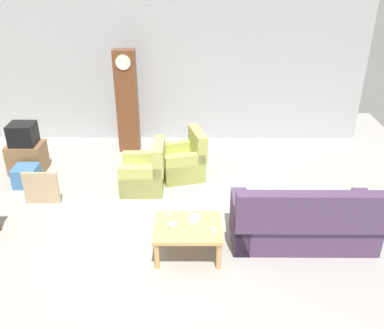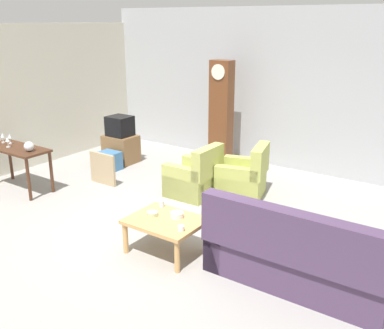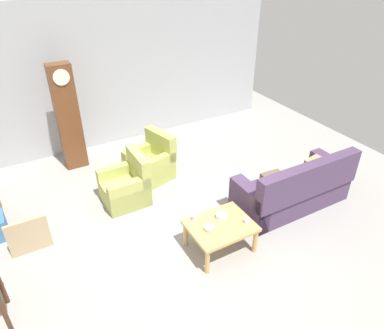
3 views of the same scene
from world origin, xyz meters
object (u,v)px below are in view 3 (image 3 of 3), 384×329
object	(u,v)px
coffee_table_wood	(220,228)
grandfather_clock	(68,118)
framed_picture_leaning	(29,236)
bowl_shallow_green	(209,228)
couch_floral	(294,190)
bowl_white_stacked	(221,216)
armchair_olive_far	(151,164)
armchair_olive_near	(127,186)
cup_blue_rimmed	(194,217)
cup_white_porcelain	(247,221)

from	to	relation	value
coffee_table_wood	grandfather_clock	bearing A→B (deg)	110.40
framed_picture_leaning	bowl_shallow_green	xyz separation A→B (m)	(2.33, -1.36, 0.20)
couch_floral	bowl_white_stacked	bearing A→B (deg)	-175.68
grandfather_clock	bowl_white_stacked	distance (m)	3.76
coffee_table_wood	bowl_shallow_green	xyz separation A→B (m)	(-0.21, -0.02, 0.10)
armchair_olive_far	framed_picture_leaning	xyz separation A→B (m)	(-2.43, -1.00, -0.01)
armchair_olive_near	coffee_table_wood	world-z (taller)	armchair_olive_near
cup_blue_rimmed	coffee_table_wood	bearing A→B (deg)	-44.39
cup_blue_rimmed	cup_white_porcelain	bearing A→B (deg)	-34.08
cup_white_porcelain	bowl_white_stacked	size ratio (longest dim) A/B	0.48
framed_picture_leaning	grandfather_clock	bearing A→B (deg)	61.14
armchair_olive_far	cup_white_porcelain	xyz separation A→B (m)	(0.47, -2.51, 0.20)
armchair_olive_near	bowl_white_stacked	bearing A→B (deg)	-62.41
bowl_shallow_green	armchair_olive_near	bearing A→B (deg)	107.76
couch_floral	armchair_olive_near	xyz separation A→B (m)	(-2.51, 1.60, -0.05)
grandfather_clock	cup_white_porcelain	world-z (taller)	grandfather_clock
couch_floral	grandfather_clock	distance (m)	4.55
bowl_white_stacked	bowl_shallow_green	bearing A→B (deg)	-155.04
couch_floral	armchair_olive_near	bearing A→B (deg)	147.45
couch_floral	cup_blue_rimmed	world-z (taller)	couch_floral
framed_picture_leaning	bowl_white_stacked	size ratio (longest dim) A/B	3.50
coffee_table_wood	framed_picture_leaning	bearing A→B (deg)	152.10
coffee_table_wood	grandfather_clock	size ratio (longest dim) A/B	0.44
couch_floral	armchair_olive_far	bearing A→B (deg)	130.79
cup_blue_rimmed	bowl_shallow_green	bearing A→B (deg)	-75.36
grandfather_clock	bowl_white_stacked	bearing A→B (deg)	-67.59
cup_white_porcelain	cup_blue_rimmed	world-z (taller)	cup_blue_rimmed
grandfather_clock	cup_white_porcelain	bearing A→B (deg)	-65.60
bowl_shallow_green	bowl_white_stacked	bearing A→B (deg)	24.96
armchair_olive_far	bowl_shallow_green	xyz separation A→B (m)	(-0.10, -2.37, 0.19)
armchair_olive_far	coffee_table_wood	xyz separation A→B (m)	(0.11, -2.35, 0.10)
armchair_olive_near	cup_blue_rimmed	bearing A→B (deg)	-71.66
framed_picture_leaning	armchair_olive_far	bearing A→B (deg)	22.40
couch_floral	armchair_olive_far	xyz separation A→B (m)	(-1.81, 2.10, -0.05)
grandfather_clock	coffee_table_wood	bearing A→B (deg)	-69.60
couch_floral	framed_picture_leaning	xyz separation A→B (m)	(-4.25, 1.10, -0.05)
cup_white_porcelain	bowl_shallow_green	bearing A→B (deg)	166.12
armchair_olive_near	bowl_shallow_green	distance (m)	1.97
framed_picture_leaning	coffee_table_wood	bearing A→B (deg)	-27.90
coffee_table_wood	grandfather_clock	xyz separation A→B (m)	(-1.32, 3.56, 0.70)
framed_picture_leaning	cup_blue_rimmed	world-z (taller)	framed_picture_leaning
grandfather_clock	bowl_white_stacked	xyz separation A→B (m)	(1.42, -3.43, -0.59)
armchair_olive_near	bowl_shallow_green	world-z (taller)	armchair_olive_near
armchair_olive_far	couch_floral	bearing A→B (deg)	-49.21
grandfather_clock	bowl_white_stacked	size ratio (longest dim) A/B	12.73
bowl_shallow_green	framed_picture_leaning	bearing A→B (deg)	149.71
coffee_table_wood	framed_picture_leaning	world-z (taller)	framed_picture_leaning
coffee_table_wood	cup_blue_rimmed	world-z (taller)	cup_blue_rimmed
couch_floral	cup_blue_rimmed	distance (m)	2.00
grandfather_clock	cup_white_porcelain	distance (m)	4.13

